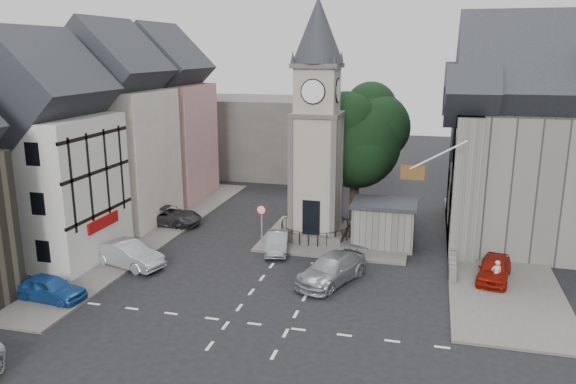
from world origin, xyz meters
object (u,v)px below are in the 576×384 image
(stone_shelter, at_px, (384,224))
(pedestrian, at_px, (496,274))
(car_west_blue, at_px, (49,288))
(clock_tower, at_px, (317,123))
(car_east_red, at_px, (494,269))

(stone_shelter, xyz_separation_m, pedestrian, (6.70, -5.50, -0.74))
(car_west_blue, bearing_deg, pedestrian, -66.46)
(clock_tower, bearing_deg, pedestrian, -27.52)
(car_west_blue, bearing_deg, car_east_red, -64.25)
(car_west_blue, distance_m, car_east_red, 24.58)
(clock_tower, distance_m, pedestrian, 14.89)
(stone_shelter, relative_size, pedestrian, 2.66)
(clock_tower, xyz_separation_m, car_east_red, (11.50, -4.99, -7.40))
(car_west_blue, height_order, car_east_red, car_east_red)
(clock_tower, relative_size, pedestrian, 10.05)
(clock_tower, distance_m, car_west_blue, 19.34)
(pedestrian, bearing_deg, car_east_red, -105.30)
(clock_tower, relative_size, stone_shelter, 3.78)
(car_east_red, distance_m, pedestrian, 1.00)
(stone_shelter, relative_size, car_east_red, 1.02)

